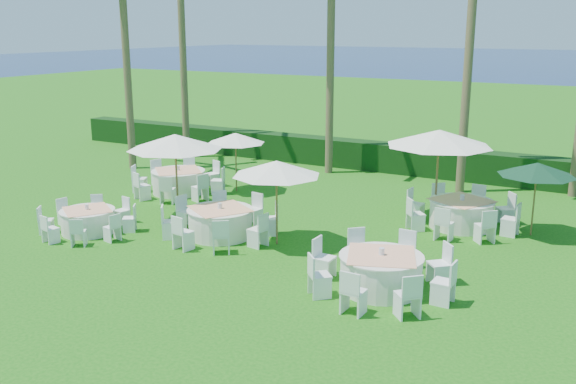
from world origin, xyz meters
name	(u,v)px	position (x,y,z in m)	size (l,w,h in m)	color
ground	(237,256)	(0.00, 0.00, 0.00)	(120.00, 120.00, 0.00)	#145B0F
hedge	(390,158)	(0.00, 12.00, 0.60)	(34.00, 1.00, 1.20)	black
banquet_table_a	(88,220)	(-5.05, -0.45, 0.38)	(2.86, 2.86, 0.88)	silver
banquet_table_b	(220,222)	(-1.33, 1.18, 0.45)	(3.43, 3.43, 1.02)	silver
banquet_table_c	(381,271)	(4.27, -0.31, 0.46)	(3.48, 3.48, 1.04)	silver
banquet_table_d	(178,181)	(-5.64, 4.68, 0.46)	(3.39, 3.39, 1.04)	silver
banquet_table_f	(461,213)	(4.69, 5.52, 0.46)	(3.48, 3.48, 1.04)	silver
umbrella_a	(175,142)	(-3.53, 1.97, 2.53)	(3.04, 3.04, 2.78)	brown
umbrella_b	(277,168)	(0.48, 1.37, 2.23)	(2.52, 2.52, 2.44)	brown
umbrella_c	(236,138)	(-3.88, 5.93, 2.03)	(2.21, 2.21, 2.23)	brown
umbrella_d	(439,138)	(3.77, 5.84, 2.68)	(3.34, 3.34, 2.94)	brown
umbrella_green	(537,169)	(6.74, 5.73, 2.02)	(2.25, 2.25, 2.21)	brown
palm_a	(182,22)	(-9.63, 10.36, 6.24)	(4.39, 4.20, 11.51)	brown
palm_b	(331,54)	(-2.20, 10.52, 4.98)	(4.24, 4.37, 9.03)	brown
palm_c	(472,11)	(3.54, 9.93, 6.57)	(4.14, 4.40, 12.15)	brown
palm_f	(127,61)	(-10.15, 7.17, 4.62)	(4.40, 4.16, 8.35)	brown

